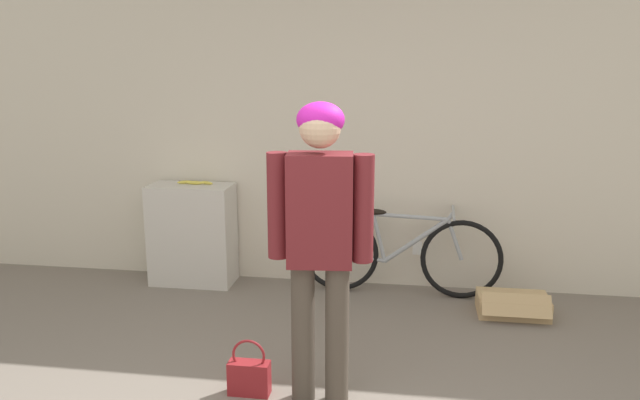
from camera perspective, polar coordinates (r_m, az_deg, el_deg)
wall_back at (r=5.42m, az=3.37°, el=5.60°), size 8.00×0.07×2.60m
side_shelf at (r=5.68m, az=-11.58°, el=-3.09°), size 0.73×0.37×0.89m
person at (r=3.48m, az=0.00°, el=-2.45°), size 0.60×0.26×1.75m
bicycle at (r=5.35m, az=7.25°, el=-4.86°), size 1.71×0.46×0.75m
banana at (r=5.60m, az=-11.35°, el=1.58°), size 0.34×0.09×0.03m
handbag at (r=3.91m, az=-6.49°, el=-15.66°), size 0.25×0.10×0.35m
cardboard_box at (r=5.22m, az=17.21°, el=-9.14°), size 0.55×0.41×0.22m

